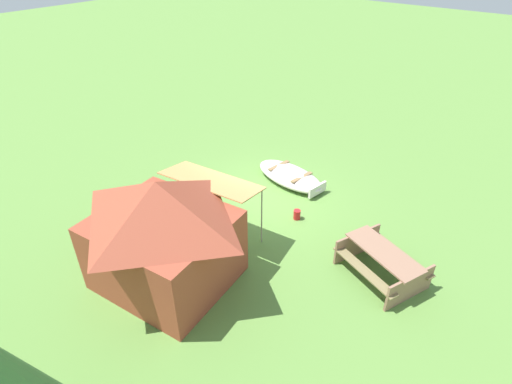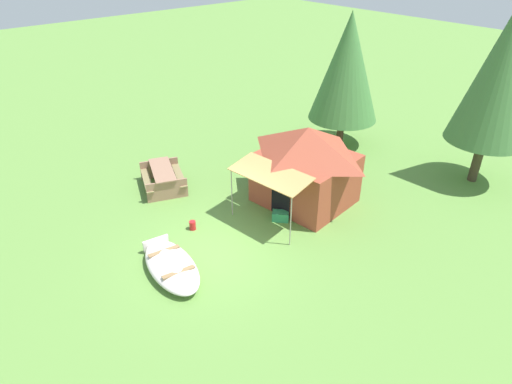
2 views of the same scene
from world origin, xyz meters
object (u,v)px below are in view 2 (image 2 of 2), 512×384
(canvas_cabin_tent, at_px, (306,164))
(fuel_can, at_px, (193,225))
(pine_tree_back_right, at_px, (502,73))
(picnic_table, at_px, (163,176))
(cooler_box, at_px, (281,216))
(pine_tree_back_left, at_px, (347,67))
(beached_rowboat, at_px, (171,266))

(canvas_cabin_tent, xyz_separation_m, fuel_can, (-1.11, -3.92, -1.28))
(fuel_can, height_order, pine_tree_back_right, pine_tree_back_right)
(picnic_table, distance_m, cooler_box, 4.70)
(cooler_box, bearing_deg, canvas_cabin_tent, 103.14)
(picnic_table, height_order, pine_tree_back_left, pine_tree_back_left)
(picnic_table, bearing_deg, cooler_box, 22.31)
(pine_tree_back_left, xyz_separation_m, pine_tree_back_right, (5.46, 1.24, 0.70))
(fuel_can, distance_m, pine_tree_back_right, 11.41)
(beached_rowboat, distance_m, picnic_table, 4.80)
(beached_rowboat, distance_m, pine_tree_back_left, 10.94)
(beached_rowboat, height_order, pine_tree_back_left, pine_tree_back_left)
(cooler_box, bearing_deg, picnic_table, -157.69)
(canvas_cabin_tent, xyz_separation_m, pine_tree_back_right, (3.16, 5.89, 2.66))
(cooler_box, bearing_deg, pine_tree_back_right, 69.00)
(beached_rowboat, relative_size, pine_tree_back_right, 0.42)
(picnic_table, relative_size, pine_tree_back_left, 0.42)
(fuel_can, bearing_deg, picnic_table, 166.70)
(fuel_can, xyz_separation_m, pine_tree_back_left, (-1.18, 8.57, 3.23))
(pine_tree_back_left, height_order, pine_tree_back_right, pine_tree_back_right)
(beached_rowboat, bearing_deg, pine_tree_back_left, 103.90)
(cooler_box, bearing_deg, pine_tree_back_left, 113.31)
(beached_rowboat, distance_m, cooler_box, 4.06)
(picnic_table, xyz_separation_m, pine_tree_back_right, (7.16, 9.13, 3.60))
(pine_tree_back_left, bearing_deg, picnic_table, -102.20)
(beached_rowboat, bearing_deg, pine_tree_back_right, 75.54)
(canvas_cabin_tent, bearing_deg, pine_tree_back_right, 61.76)
(beached_rowboat, xyz_separation_m, fuel_can, (-1.34, 1.59, -0.08))
(canvas_cabin_tent, distance_m, pine_tree_back_left, 5.54)
(beached_rowboat, xyz_separation_m, cooler_box, (0.12, 4.05, -0.07))
(picnic_table, distance_m, fuel_can, 2.98)
(picnic_table, xyz_separation_m, fuel_can, (2.88, -0.68, -0.34))
(canvas_cabin_tent, bearing_deg, pine_tree_back_left, 116.24)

